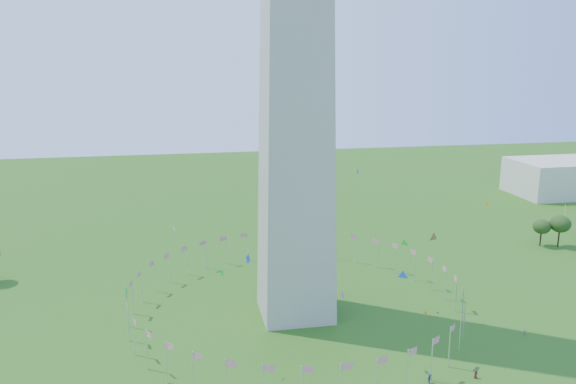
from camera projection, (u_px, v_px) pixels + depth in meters
name	position (u px, v px, depth m)	size (l,w,h in m)	color
flag_ring	(295.00, 296.00, 138.46)	(80.24, 80.24, 9.00)	silver
gov_building_east_a	(567.00, 177.00, 260.86)	(50.00, 30.00, 16.00)	beige
kites_aloft	(394.00, 257.00, 110.31)	(89.77, 74.62, 41.48)	green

